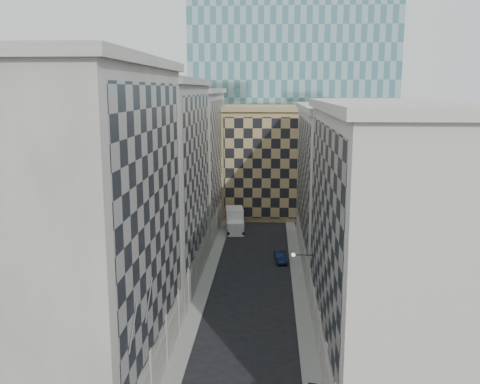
% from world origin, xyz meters
% --- Properties ---
extents(sidewalk_west, '(1.50, 100.00, 0.15)m').
position_xyz_m(sidewalk_west, '(-5.25, 30.00, 0.07)').
color(sidewalk_west, gray).
rests_on(sidewalk_west, ground).
extents(sidewalk_east, '(1.50, 100.00, 0.15)m').
position_xyz_m(sidewalk_east, '(5.25, 30.00, 0.07)').
color(sidewalk_east, gray).
rests_on(sidewalk_east, ground).
extents(bldg_left_a, '(10.80, 22.80, 23.70)m').
position_xyz_m(bldg_left_a, '(-10.88, 11.00, 11.82)').
color(bldg_left_a, gray).
rests_on(bldg_left_a, ground).
extents(bldg_left_b, '(10.80, 22.80, 22.70)m').
position_xyz_m(bldg_left_b, '(-10.88, 33.00, 11.32)').
color(bldg_left_b, '#9A978F').
rests_on(bldg_left_b, ground).
extents(bldg_left_c, '(10.80, 22.80, 21.70)m').
position_xyz_m(bldg_left_c, '(-10.88, 55.00, 10.83)').
color(bldg_left_c, gray).
rests_on(bldg_left_c, ground).
extents(bldg_right_a, '(10.80, 26.80, 20.70)m').
position_xyz_m(bldg_right_a, '(10.88, 15.00, 10.32)').
color(bldg_right_a, beige).
rests_on(bldg_right_a, ground).
extents(bldg_right_b, '(10.80, 28.80, 19.70)m').
position_xyz_m(bldg_right_b, '(10.89, 42.00, 9.85)').
color(bldg_right_b, beige).
rests_on(bldg_right_b, ground).
extents(tan_block, '(16.80, 14.80, 18.80)m').
position_xyz_m(tan_block, '(2.00, 67.90, 9.44)').
color(tan_block, '#A28D55').
rests_on(tan_block, ground).
extents(church_tower, '(7.20, 7.20, 51.50)m').
position_xyz_m(church_tower, '(0.00, 82.00, 26.95)').
color(church_tower, '#2D2823').
rests_on(church_tower, ground).
extents(flagpoles_left, '(0.10, 6.33, 2.33)m').
position_xyz_m(flagpoles_left, '(-5.90, 6.00, 8.00)').
color(flagpoles_left, gray).
rests_on(flagpoles_left, ground).
extents(bracket_lamp, '(1.98, 0.36, 0.36)m').
position_xyz_m(bracket_lamp, '(4.38, 24.00, 6.20)').
color(bracket_lamp, black).
rests_on(bracket_lamp, ground).
extents(box_truck, '(3.29, 6.58, 3.47)m').
position_xyz_m(box_truck, '(-3.48, 55.31, 1.51)').
color(box_truck, white).
rests_on(box_truck, ground).
extents(dark_car, '(1.73, 3.96, 1.26)m').
position_xyz_m(dark_car, '(3.35, 40.63, 0.63)').
color(dark_car, '#0E1834').
rests_on(dark_car, ground).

